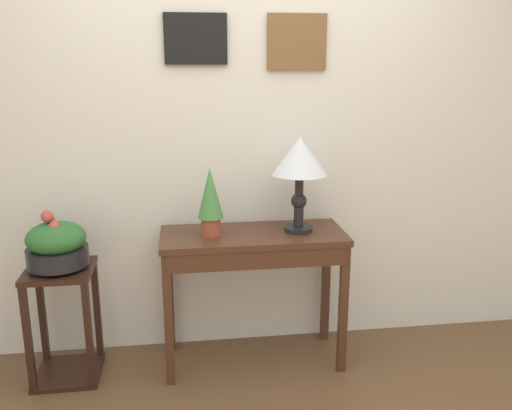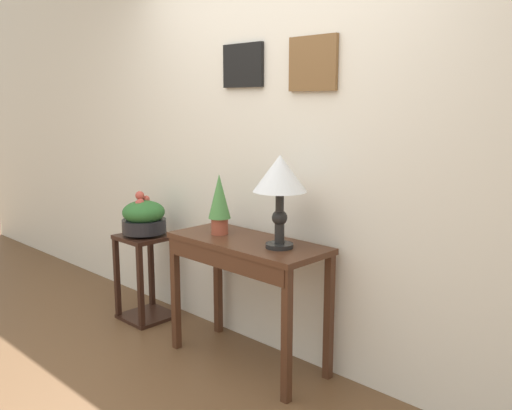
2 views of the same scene
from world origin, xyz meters
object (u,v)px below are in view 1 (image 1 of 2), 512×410
(console_table, at_px, (254,255))
(pedestal_stand_left, at_px, (64,323))
(potted_plant_on_console, at_px, (210,199))
(table_lamp, at_px, (300,162))
(planter_bowl_wide, at_px, (57,245))

(console_table, height_order, pedestal_stand_left, console_table)
(console_table, bearing_deg, potted_plant_on_console, 177.45)
(potted_plant_on_console, distance_m, pedestal_stand_left, 1.05)
(table_lamp, distance_m, potted_plant_on_console, 0.52)
(potted_plant_on_console, distance_m, planter_bowl_wide, 0.84)
(table_lamp, height_order, potted_plant_on_console, table_lamp)
(table_lamp, relative_size, potted_plant_on_console, 1.40)
(table_lamp, height_order, pedestal_stand_left, table_lamp)
(potted_plant_on_console, relative_size, pedestal_stand_left, 0.59)
(console_table, distance_m, pedestal_stand_left, 1.10)
(pedestal_stand_left, bearing_deg, potted_plant_on_console, 0.73)
(console_table, relative_size, planter_bowl_wide, 3.18)
(table_lamp, relative_size, pedestal_stand_left, 0.82)
(table_lamp, xyz_separation_m, planter_bowl_wide, (-1.30, -0.02, -0.41))
(table_lamp, bearing_deg, pedestal_stand_left, -178.98)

